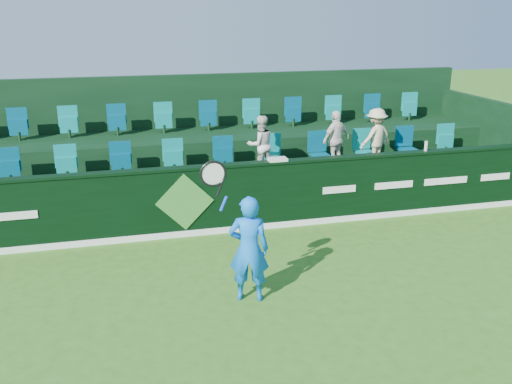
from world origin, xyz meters
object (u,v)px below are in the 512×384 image
object	(u,v)px
spectator_left	(261,145)
spectator_middle	(336,139)
spectator_right	(376,137)
drinks_bottle	(426,146)
towel	(277,159)
tennis_player	(248,248)

from	to	relation	value
spectator_left	spectator_middle	xyz separation A→B (m)	(1.70, 0.00, 0.02)
spectator_left	spectator_middle	world-z (taller)	spectator_middle
spectator_right	drinks_bottle	size ratio (longest dim) A/B	6.23
drinks_bottle	spectator_middle	bearing A→B (deg)	143.75
towel	drinks_bottle	distance (m)	3.19
towel	tennis_player	bearing A→B (deg)	-114.43
spectator_middle	towel	world-z (taller)	spectator_middle
tennis_player	spectator_right	distance (m)	5.52
spectator_left	drinks_bottle	world-z (taller)	spectator_left
spectator_left	towel	bearing A→B (deg)	83.58
towel	spectator_right	bearing A→B (deg)	23.24
spectator_middle	drinks_bottle	world-z (taller)	spectator_middle
spectator_left	towel	world-z (taller)	spectator_left
drinks_bottle	spectator_left	bearing A→B (deg)	160.86
tennis_player	spectator_right	bearing A→B (deg)	45.19
tennis_player	spectator_left	xyz separation A→B (m)	(1.22, 3.89, 0.59)
tennis_player	spectator_right	size ratio (longest dim) A/B	1.78
spectator_left	towel	distance (m)	1.12
tennis_player	spectator_middle	world-z (taller)	tennis_player
tennis_player	spectator_middle	xyz separation A→B (m)	(2.92, 3.89, 0.60)
spectator_middle	drinks_bottle	bearing A→B (deg)	120.64
spectator_left	spectator_middle	distance (m)	1.70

